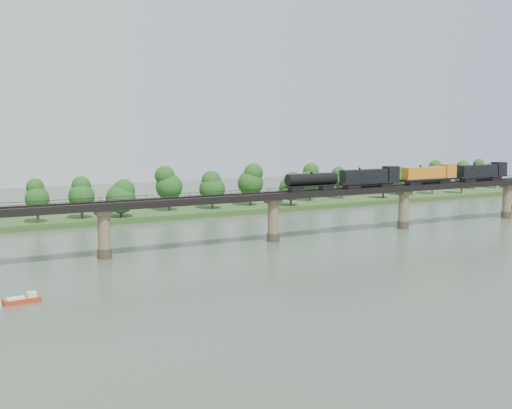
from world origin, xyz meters
TOP-DOWN VIEW (x-y plane):
  - ground at (0.00, 0.00)m, footprint 400.00×400.00m
  - far_bank at (0.00, 85.00)m, footprint 300.00×24.00m
  - bridge at (0.00, 30.00)m, footprint 236.00×30.00m
  - bridge_superstructure at (0.00, 30.00)m, footprint 220.00×4.90m
  - far_treeline at (-8.21, 80.52)m, footprint 289.06×17.54m
  - freight_train at (41.83, 30.00)m, footprint 74.60×2.91m
  - motorboat at (-60.46, 3.19)m, footprint 5.55×2.32m

SIDE VIEW (x-z plane):
  - ground at x=0.00m, z-range 0.00..0.00m
  - motorboat at x=-60.46m, z-range -0.24..1.28m
  - far_bank at x=0.00m, z-range 0.00..1.60m
  - bridge at x=0.00m, z-range -0.29..11.21m
  - far_treeline at x=-8.21m, z-range 2.03..15.63m
  - bridge_superstructure at x=0.00m, z-range 11.42..12.17m
  - freight_train at x=41.83m, z-range 11.38..16.52m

